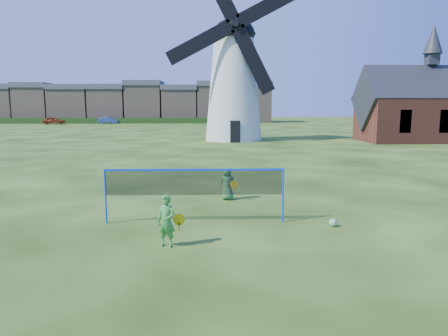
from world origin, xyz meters
name	(u,v)px	position (x,y,z in m)	size (l,w,h in m)	color
ground	(217,223)	(0.00, 0.00, 0.00)	(220.00, 220.00, 0.00)	black
windmill	(234,80)	(1.95, 27.97, 5.67)	(12.35, 5.39, 16.57)	silver
chapel	(428,109)	(19.81, 26.17, 2.95)	(12.41, 6.02, 10.50)	brown
badminton_net	(195,183)	(-0.64, 0.07, 1.14)	(5.05, 0.05, 1.55)	blue
player_girl	(167,221)	(-1.22, -1.92, 0.62)	(0.68, 0.43, 1.24)	#3B9039
player_boy	(228,184)	(0.40, 2.89, 0.58)	(0.66, 0.45, 1.15)	#3F8442
play_ball	(333,223)	(3.18, -0.43, 0.11)	(0.22, 0.22, 0.22)	green
terraced_houses	(113,103)	(-19.82, 72.00, 3.85)	(63.74, 8.40, 8.12)	#9D8269
hedge	(95,121)	(-22.00, 66.00, 0.50)	(62.00, 0.80, 1.00)	#193814
car_left	(53,121)	(-28.38, 62.76, 0.66)	(1.56, 3.87, 1.32)	#993D1B
car_right	(108,120)	(-19.45, 65.96, 0.62)	(1.31, 3.76, 1.24)	navy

